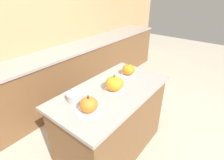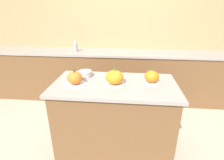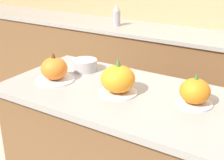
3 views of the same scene
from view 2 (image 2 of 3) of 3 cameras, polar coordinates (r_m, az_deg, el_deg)
The scene contains 9 objects.
ground_plane at distance 2.40m, azimuth 0.74°, elevation -21.25°, with size 12.00×12.00×0.00m, color #BCB29E.
wall_back at distance 3.46m, azimuth 3.33°, elevation 15.59°, with size 8.00×0.06×2.50m.
kitchen_island at distance 2.11m, azimuth 0.80°, elevation -12.34°, with size 1.35×0.72×0.90m.
back_counter at distance 3.32m, azimuth 2.79°, elevation 1.34°, with size 6.00×0.60×0.93m.
pumpkin_cake_left at distance 1.88m, azimuth -12.01°, elevation 0.45°, with size 0.24×0.24×0.18m.
pumpkin_cake_center at distance 1.84m, azimuth 0.86°, elevation 0.78°, with size 0.22×0.22×0.20m.
pumpkin_cake_right at distance 1.94m, azimuth 12.84°, elevation 0.96°, with size 0.19×0.19×0.17m.
bottle_tall at distance 3.27m, azimuth -11.88°, elevation 10.85°, with size 0.08×0.08×0.22m.
mixing_bowl at distance 2.10m, azimuth -8.78°, elevation 2.01°, with size 0.16×0.16×0.07m.
Camera 2 is at (0.14, -1.73, 1.65)m, focal length 28.00 mm.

